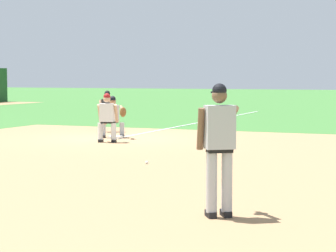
{
  "coord_description": "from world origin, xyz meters",
  "views": [
    {
      "loc": [
        -18.28,
        -9.39,
        1.95
      ],
      "look_at": [
        -6.82,
        -4.63,
        1.01
      ],
      "focal_mm": 70.0,
      "sensor_mm": 36.0,
      "label": 1
    }
  ],
  "objects_px": {
    "first_base_bag": "(115,137)",
    "umpire": "(107,110)",
    "first_baseman": "(113,115)",
    "baserunner": "(107,116)",
    "baseball": "(147,162)",
    "pitcher": "(220,141)"
  },
  "relations": [
    {
      "from": "pitcher",
      "to": "baserunner",
      "type": "distance_m",
      "value": 10.65
    },
    {
      "from": "pitcher",
      "to": "first_base_bag",
      "type": "bearing_deg",
      "value": 34.23
    },
    {
      "from": "pitcher",
      "to": "umpire",
      "type": "xyz_separation_m",
      "value": [
        11.86,
        8.02,
        -0.27
      ]
    },
    {
      "from": "baserunner",
      "to": "umpire",
      "type": "distance_m",
      "value": 3.7
    },
    {
      "from": "baserunner",
      "to": "umpire",
      "type": "relative_size",
      "value": 1.0
    },
    {
      "from": "first_baseman",
      "to": "baserunner",
      "type": "height_order",
      "value": "baserunner"
    },
    {
      "from": "first_base_bag",
      "to": "baseball",
      "type": "height_order",
      "value": "first_base_bag"
    },
    {
      "from": "first_baseman",
      "to": "umpire",
      "type": "height_order",
      "value": "umpire"
    },
    {
      "from": "baseball",
      "to": "first_base_bag",
      "type": "bearing_deg",
      "value": 33.73
    },
    {
      "from": "first_base_bag",
      "to": "pitcher",
      "type": "bearing_deg",
      "value": -145.77
    },
    {
      "from": "pitcher",
      "to": "baserunner",
      "type": "relative_size",
      "value": 1.27
    },
    {
      "from": "baseball",
      "to": "baserunner",
      "type": "bearing_deg",
      "value": 38.03
    },
    {
      "from": "first_base_bag",
      "to": "baseball",
      "type": "xyz_separation_m",
      "value": [
        -5.07,
        -3.39,
        -0.01
      ]
    },
    {
      "from": "first_baseman",
      "to": "baserunner",
      "type": "distance_m",
      "value": 1.47
    },
    {
      "from": "baserunner",
      "to": "umpire",
      "type": "bearing_deg",
      "value": 27.68
    },
    {
      "from": "first_base_bag",
      "to": "first_baseman",
      "type": "relative_size",
      "value": 0.28
    },
    {
      "from": "pitcher",
      "to": "first_baseman",
      "type": "height_order",
      "value": "pitcher"
    },
    {
      "from": "baseball",
      "to": "first_baseman",
      "type": "xyz_separation_m",
      "value": [
        5.33,
        3.58,
        0.69
      ]
    },
    {
      "from": "first_baseman",
      "to": "baserunner",
      "type": "xyz_separation_m",
      "value": [
        -1.38,
        -0.5,
        0.06
      ]
    },
    {
      "from": "first_base_bag",
      "to": "umpire",
      "type": "height_order",
      "value": "umpire"
    },
    {
      "from": "baserunner",
      "to": "first_base_bag",
      "type": "bearing_deg",
      "value": 14.96
    },
    {
      "from": "first_base_bag",
      "to": "umpire",
      "type": "xyz_separation_m",
      "value": [
        2.15,
        1.42,
        0.75
      ]
    }
  ]
}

